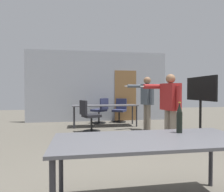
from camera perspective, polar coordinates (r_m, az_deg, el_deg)
name	(u,v)px	position (r m, az deg, el deg)	size (l,w,h in m)	color
back_wall	(99,87)	(8.08, -3.64, 2.70)	(5.65, 0.12, 2.80)	#A3A8B2
conference_table_near	(151,144)	(2.13, 11.20, -13.33)	(1.98, 0.84, 0.73)	#4C4C51
conference_table_far	(105,107)	(6.87, -2.01, -3.12)	(2.21, 0.66, 0.73)	#4C4C51
tv_screen	(201,99)	(5.55, 23.99, -0.84)	(0.44, 1.22, 1.58)	black
person_far_watching	(170,102)	(4.76, 16.20, -1.74)	(0.84, 0.67, 1.60)	slate
person_left_plaid	(147,98)	(6.18, 9.89, -0.59)	(0.83, 0.59, 1.64)	slate
office_chair_side_rolled	(89,117)	(5.94, -6.55, -6.00)	(0.65, 0.61, 0.94)	black
office_chair_far_left	(100,111)	(7.49, -3.33, -4.42)	(0.68, 0.69, 0.95)	black
office_chair_mid_tucked	(120,111)	(7.86, 2.25, -4.33)	(0.65, 0.68, 0.91)	black
beer_bottle	(179,118)	(2.44, 18.70, -6.06)	(0.07, 0.07, 0.36)	black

